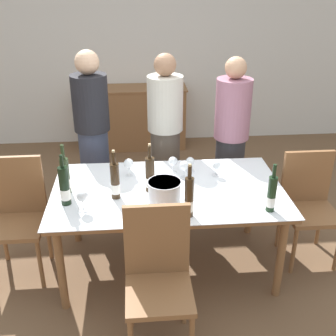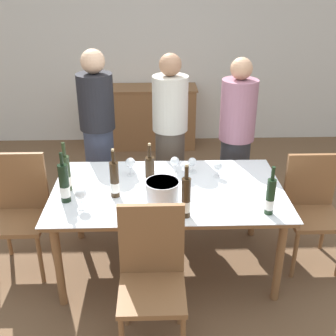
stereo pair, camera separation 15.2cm
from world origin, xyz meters
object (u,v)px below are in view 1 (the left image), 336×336
object	(u,v)px
wine_bottle_2	(272,195)
dining_table	(168,196)
wine_bottle_3	(115,182)
person_guest_left	(165,139)
sideboard_cabinet	(134,118)
wine_bottle_4	(150,175)
wine_glass_0	(173,162)
chair_left_end	(18,210)
wine_glass_1	(129,164)
wine_glass_5	(216,166)
wine_bottle_0	(65,176)
wine_glass_4	(190,162)
chair_near_front	(158,271)
ice_bucket	(164,194)
person_host	(93,138)
person_guest_right	(231,141)
wine_bottle_5	(189,198)
wine_bottle_1	(65,187)
wine_glass_3	(184,166)
wine_glass_2	(82,197)
chair_right_end	(309,199)

from	to	relation	value
wine_bottle_2	dining_table	bearing A→B (deg)	151.29
wine_bottle_3	person_guest_left	bearing A→B (deg)	65.26
sideboard_cabinet	wine_bottle_4	distance (m)	2.71
sideboard_cabinet	wine_glass_0	size ratio (longest dim) A/B	10.05
wine_bottle_2	chair_left_end	xyz separation A→B (m)	(-1.88, 0.47, -0.31)
wine_glass_1	wine_glass_5	size ratio (longest dim) A/B	1.17
wine_bottle_0	wine_bottle_4	world-z (taller)	wine_bottle_0
wine_glass_1	wine_glass_4	bearing A→B (deg)	5.32
wine_bottle_3	chair_near_front	world-z (taller)	wine_bottle_3
wine_glass_4	wine_glass_5	distance (m)	0.22
dining_table	ice_bucket	world-z (taller)	ice_bucket
chair_left_end	chair_near_front	bearing A→B (deg)	-38.16
wine_bottle_3	wine_bottle_4	world-z (taller)	wine_bottle_4
person_guest_left	ice_bucket	bearing A→B (deg)	-94.82
wine_glass_1	person_host	distance (m)	0.72
wine_bottle_0	wine_bottle_4	distance (m)	0.63
wine_bottle_3	person_guest_right	xyz separation A→B (m)	(1.07, 0.90, -0.07)
wine_glass_5	chair_near_front	size ratio (longest dim) A/B	0.13
wine_bottle_4	wine_bottle_5	xyz separation A→B (m)	(0.25, -0.38, 0.01)
wine_bottle_1	wine_glass_1	size ratio (longest dim) A/B	2.53
person_host	wine_glass_3	bearing A→B (deg)	-42.25
wine_glass_2	chair_near_front	size ratio (longest dim) A/B	0.16
wine_bottle_1	wine_glass_2	xyz separation A→B (m)	(0.13, -0.11, -0.03)
person_host	person_guest_left	distance (m)	0.68
chair_near_front	person_host	distance (m)	1.73
wine_bottle_5	wine_glass_5	size ratio (longest dim) A/B	3.03
wine_glass_4	wine_glass_5	size ratio (longest dim) A/B	0.97
wine_bottle_3	wine_bottle_4	bearing A→B (deg)	17.90
wine_bottle_5	wine_glass_2	size ratio (longest dim) A/B	2.50
wine_glass_4	chair_left_end	bearing A→B (deg)	-171.50
wine_glass_2	wine_glass_5	xyz separation A→B (m)	(1.04, 0.47, -0.02)
wine_bottle_4	person_guest_right	size ratio (longest dim) A/B	0.25
wine_bottle_2	wine_glass_4	world-z (taller)	wine_bottle_2
wine_bottle_5	person_guest_left	xyz separation A→B (m)	(-0.06, 1.26, -0.07)
chair_right_end	chair_left_end	bearing A→B (deg)	179.92
dining_table	wine_bottle_0	xyz separation A→B (m)	(-0.77, 0.01, 0.20)
wine_glass_3	wine_glass_4	distance (m)	0.14
wine_bottle_0	wine_glass_3	bearing A→B (deg)	10.30
wine_glass_1	chair_left_end	xyz separation A→B (m)	(-0.89, -0.16, -0.29)
wine_glass_5	chair_near_front	distance (m)	1.12
wine_bottle_3	chair_near_front	size ratio (longest dim) A/B	0.40
sideboard_cabinet	person_guest_right	bearing A→B (deg)	-63.83
wine_glass_1	wine_glass_0	bearing A→B (deg)	5.14
sideboard_cabinet	wine_glass_2	distance (m)	2.97
wine_glass_0	person_host	size ratio (longest dim) A/B	0.09
sideboard_cabinet	chair_right_end	bearing A→B (deg)	-60.84
wine_bottle_3	wine_glass_0	bearing A→B (deg)	39.72
dining_table	person_guest_left	world-z (taller)	person_guest_left
wine_bottle_3	wine_glass_5	xyz separation A→B (m)	(0.81, 0.30, -0.04)
wine_bottle_3	wine_bottle_5	xyz separation A→B (m)	(0.51, -0.30, 0.01)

